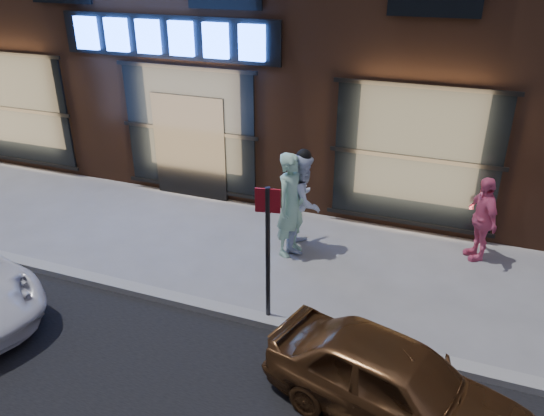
{
  "coord_description": "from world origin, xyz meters",
  "views": [
    {
      "loc": [
        5.86,
        -6.17,
        5.2
      ],
      "look_at": [
        2.9,
        1.6,
        1.2
      ],
      "focal_mm": 35.0,
      "sensor_mm": 36.0,
      "label": 1
    }
  ],
  "objects_px": {
    "man_bowtie": "(291,205)",
    "sign_post": "(268,244)",
    "man_cap": "(303,201)",
    "gold_sedan": "(395,384)",
    "passerby": "(482,218)"
  },
  "relations": [
    {
      "from": "man_bowtie",
      "to": "sign_post",
      "type": "relative_size",
      "value": 0.88
    },
    {
      "from": "man_bowtie",
      "to": "passerby",
      "type": "distance_m",
      "value": 3.51
    },
    {
      "from": "man_bowtie",
      "to": "sign_post",
      "type": "xyz_separation_m",
      "value": [
        0.37,
        -2.13,
        0.37
      ]
    },
    {
      "from": "passerby",
      "to": "gold_sedan",
      "type": "height_order",
      "value": "passerby"
    },
    {
      "from": "man_bowtie",
      "to": "man_cap",
      "type": "xyz_separation_m",
      "value": [
        0.11,
        0.33,
        -0.05
      ]
    },
    {
      "from": "man_bowtie",
      "to": "gold_sedan",
      "type": "height_order",
      "value": "man_bowtie"
    },
    {
      "from": "gold_sedan",
      "to": "sign_post",
      "type": "distance_m",
      "value": 2.6
    },
    {
      "from": "man_bowtie",
      "to": "gold_sedan",
      "type": "distance_m",
      "value": 4.23
    },
    {
      "from": "man_bowtie",
      "to": "gold_sedan",
      "type": "relative_size",
      "value": 0.62
    },
    {
      "from": "man_bowtie",
      "to": "man_cap",
      "type": "distance_m",
      "value": 0.35
    },
    {
      "from": "man_cap",
      "to": "gold_sedan",
      "type": "relative_size",
      "value": 0.59
    },
    {
      "from": "passerby",
      "to": "gold_sedan",
      "type": "relative_size",
      "value": 0.5
    },
    {
      "from": "man_bowtie",
      "to": "passerby",
      "type": "height_order",
      "value": "man_bowtie"
    },
    {
      "from": "man_bowtie",
      "to": "sign_post",
      "type": "height_order",
      "value": "sign_post"
    },
    {
      "from": "sign_post",
      "to": "gold_sedan",
      "type": "bearing_deg",
      "value": -41.51
    }
  ]
}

